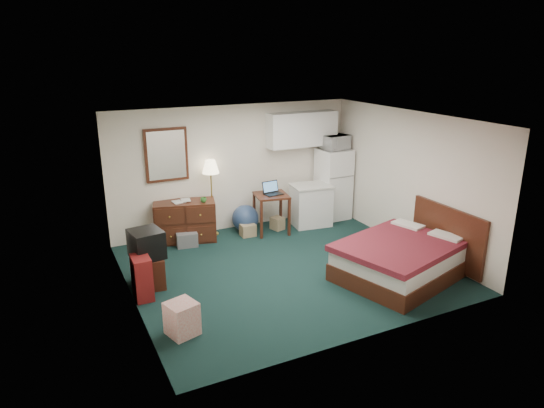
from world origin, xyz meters
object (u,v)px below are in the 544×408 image
floor_lamp (212,198)px  bed (399,260)px  kitchen_counter (311,206)px  tv_stand (147,271)px  suitcase (142,278)px  fridge (333,184)px  dresser (185,221)px  desk (271,213)px

floor_lamp → bed: (2.04, -3.14, -0.45)m
kitchen_counter → tv_stand: (-3.67, -1.27, -0.17)m
floor_lamp → suitcase: 2.72m
fridge → bed: (-0.65, -2.97, -0.45)m
kitchen_counter → floor_lamp: bearing=177.0°
fridge → floor_lamp: bearing=175.8°
dresser → tv_stand: 1.91m
tv_stand → suitcase: bearing=-106.8°
desk → bed: (0.94, -2.74, -0.10)m
floor_lamp → suitcase: floor_lamp is taller
desk → bed: bearing=-61.1°
floor_lamp → fridge: (2.69, -0.17, -0.00)m
bed → kitchen_counter: bearing=74.1°
desk → kitchen_counter: (0.93, 0.03, 0.02)m
tv_stand → suitcase: (-0.15, -0.36, 0.08)m
kitchen_counter → bed: bearing=-82.3°
fridge → kitchen_counter: bearing=-163.6°
floor_lamp → tv_stand: (-1.64, -1.64, -0.51)m
tv_stand → floor_lamp: bearing=51.0°
bed → floor_lamp: bearing=106.9°
floor_lamp → suitcase: size_ratio=2.30×
kitchen_counter → tv_stand: 3.89m
fridge → tv_stand: 4.61m
dresser → bed: dresser is taller
floor_lamp → tv_stand: size_ratio=2.85×
suitcase → fridge: bearing=22.7°
bed → dresser: bearing=114.3°
fridge → bed: bearing=-102.9°
bed → suitcase: size_ratio=2.86×
dresser → kitchen_counter: kitchen_counter is taller
dresser → suitcase: dresser is taller
bed → suitcase: bearing=147.3°
fridge → dresser: bearing=177.7°
desk → bed: 2.90m
desk → kitchen_counter: 0.93m
dresser → bed: 4.03m
kitchen_counter → tv_stand: bearing=-153.4°
bed → suitcase: (-3.83, 1.13, 0.03)m
dresser → suitcase: 2.28m
dresser → kitchen_counter: bearing=8.4°
dresser → desk: (1.67, -0.33, 0.01)m
fridge → bed: size_ratio=0.80×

